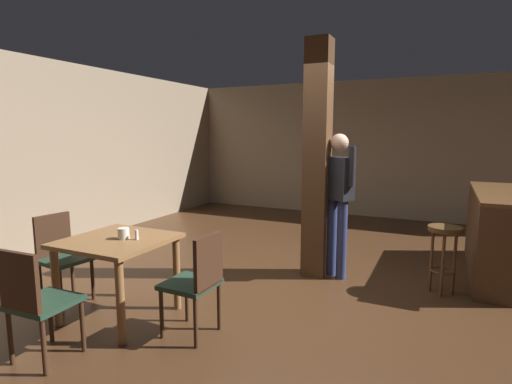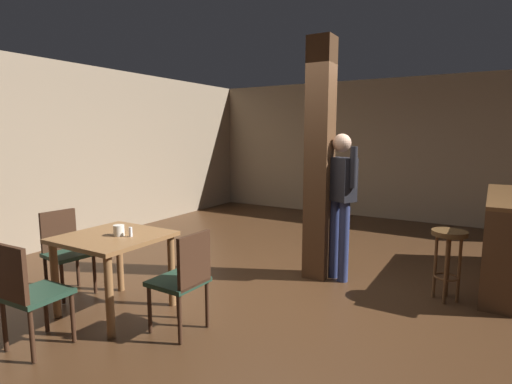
{
  "view_description": "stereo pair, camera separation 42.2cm",
  "coord_description": "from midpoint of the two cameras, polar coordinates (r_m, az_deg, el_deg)",
  "views": [
    {
      "loc": [
        1.33,
        -4.0,
        1.72
      ],
      "look_at": [
        -0.6,
        0.08,
        1.06
      ],
      "focal_mm": 28.0,
      "sensor_mm": 36.0,
      "label": 1
    },
    {
      "loc": [
        1.7,
        -3.8,
        1.72
      ],
      "look_at": [
        -0.6,
        0.08,
        1.06
      ],
      "focal_mm": 28.0,
      "sensor_mm": 36.0,
      "label": 2
    }
  ],
  "objects": [
    {
      "name": "chair_west",
      "position": [
        4.68,
        -28.54,
        -7.71
      ],
      "size": [
        0.47,
        0.47,
        0.89
      ],
      "color": "#1E3828",
      "rests_on": "ground_plane"
    },
    {
      "name": "bar_counter",
      "position": [
        5.53,
        28.41,
        -5.11
      ],
      "size": [
        0.56,
        2.01,
        1.04
      ],
      "color": "brown",
      "rests_on": "ground_plane"
    },
    {
      "name": "standing_person",
      "position": [
        4.76,
        9.16,
        -0.43
      ],
      "size": [
        0.45,
        0.34,
        1.72
      ],
      "color": "black",
      "rests_on": "ground_plane"
    },
    {
      "name": "ground_plane",
      "position": [
        4.52,
        3.89,
        -14.04
      ],
      "size": [
        10.8,
        10.8,
        0.0
      ],
      "primitive_type": "plane",
      "color": "#422816"
    },
    {
      "name": "wall_back",
      "position": [
        8.54,
        15.17,
        5.91
      ],
      "size": [
        8.0,
        0.1,
        2.8
      ],
      "primitive_type": "cube",
      "color": "gray",
      "rests_on": "ground_plane"
    },
    {
      "name": "napkin_cup",
      "position": [
        3.93,
        -21.37,
        -5.56
      ],
      "size": [
        0.1,
        0.1,
        0.1
      ],
      "primitive_type": "cylinder",
      "color": "silver",
      "rests_on": "dining_table"
    },
    {
      "name": "chair_east",
      "position": [
        3.5,
        -11.88,
        -12.13
      ],
      "size": [
        0.43,
        0.43,
        0.89
      ],
      "color": "#1E3828",
      "rests_on": "ground_plane"
    },
    {
      "name": "chair_south",
      "position": [
        3.56,
        -32.1,
        -12.92
      ],
      "size": [
        0.44,
        0.44,
        0.89
      ],
      "color": "#1E3828",
      "rests_on": "ground_plane"
    },
    {
      "name": "pillar",
      "position": [
        4.76,
        6.22,
        4.43
      ],
      "size": [
        0.28,
        0.28,
        2.8
      ],
      "primitive_type": "cube",
      "color": "#4C301C",
      "rests_on": "ground_plane"
    },
    {
      "name": "bar_stool_near",
      "position": [
        4.66,
        22.97,
        -6.8
      ],
      "size": [
        0.35,
        0.35,
        0.74
      ],
      "color": "#4C3319",
      "rests_on": "ground_plane"
    },
    {
      "name": "dining_table",
      "position": [
        4.02,
        -22.04,
        -8.09
      ],
      "size": [
        0.89,
        0.89,
        0.76
      ],
      "color": "brown",
      "rests_on": "ground_plane"
    },
    {
      "name": "salt_shaker",
      "position": [
        3.86,
        -19.75,
        -5.81
      ],
      "size": [
        0.03,
        0.03,
        0.09
      ],
      "primitive_type": "cylinder",
      "color": "silver",
      "rests_on": "dining_table"
    },
    {
      "name": "wall_left",
      "position": [
        6.76,
        -29.5,
        4.55
      ],
      "size": [
        0.1,
        9.0,
        2.8
      ],
      "primitive_type": "cube",
      "color": "gray",
      "rests_on": "ground_plane"
    }
  ]
}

